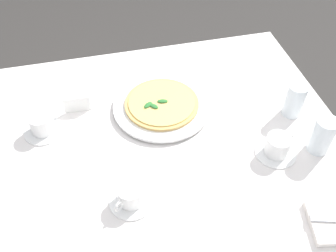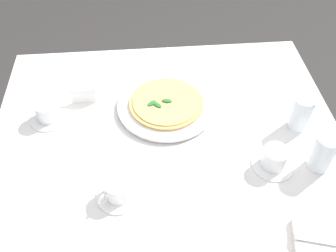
{
  "view_description": "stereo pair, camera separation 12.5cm",
  "coord_description": "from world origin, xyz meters",
  "px_view_note": "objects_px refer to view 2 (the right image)",
  "views": [
    {
      "loc": [
        0.19,
        0.73,
        1.66
      ],
      "look_at": [
        -0.0,
        -0.11,
        0.75
      ],
      "focal_mm": 40.57,
      "sensor_mm": 36.0,
      "label": 1
    },
    {
      "loc": [
        0.07,
        0.75,
        1.66
      ],
      "look_at": [
        -0.0,
        -0.11,
        0.75
      ],
      "focal_mm": 40.57,
      "sensor_mm": 36.0,
      "label": 2
    }
  ],
  "objects_px": {
    "water_glass_center_back": "(322,154)",
    "pizza_plate": "(166,106)",
    "coffee_cup_left_edge": "(275,159)",
    "menu_card": "(84,96)",
    "water_glass_far_right": "(301,115)",
    "pizza": "(166,103)",
    "coffee_cup_far_left": "(118,190)",
    "coffee_cup_back_corner": "(47,112)"
  },
  "relations": [
    {
      "from": "coffee_cup_back_corner",
      "to": "coffee_cup_left_edge",
      "type": "relative_size",
      "value": 1.0
    },
    {
      "from": "pizza",
      "to": "coffee_cup_far_left",
      "type": "height_order",
      "value": "coffee_cup_far_left"
    },
    {
      "from": "pizza",
      "to": "water_glass_far_right",
      "type": "relative_size",
      "value": 2.12
    },
    {
      "from": "coffee_cup_far_left",
      "to": "menu_card",
      "type": "distance_m",
      "value": 0.42
    },
    {
      "from": "pizza_plate",
      "to": "coffee_cup_back_corner",
      "type": "relative_size",
      "value": 2.63
    },
    {
      "from": "pizza_plate",
      "to": "pizza",
      "type": "bearing_deg",
      "value": 18.55
    },
    {
      "from": "coffee_cup_left_edge",
      "to": "menu_card",
      "type": "height_order",
      "value": "coffee_cup_left_edge"
    },
    {
      "from": "coffee_cup_left_edge",
      "to": "menu_card",
      "type": "bearing_deg",
      "value": -29.43
    },
    {
      "from": "pizza",
      "to": "coffee_cup_left_edge",
      "type": "height_order",
      "value": "coffee_cup_left_edge"
    },
    {
      "from": "pizza_plate",
      "to": "coffee_cup_back_corner",
      "type": "bearing_deg",
      "value": 2.3
    },
    {
      "from": "coffee_cup_far_left",
      "to": "coffee_cup_left_edge",
      "type": "relative_size",
      "value": 1.0
    },
    {
      "from": "water_glass_center_back",
      "to": "coffee_cup_left_edge",
      "type": "bearing_deg",
      "value": -5.68
    },
    {
      "from": "coffee_cup_left_edge",
      "to": "water_glass_far_right",
      "type": "distance_m",
      "value": 0.2
    },
    {
      "from": "coffee_cup_left_edge",
      "to": "menu_card",
      "type": "relative_size",
      "value": 1.44
    },
    {
      "from": "water_glass_center_back",
      "to": "pizza_plate",
      "type": "bearing_deg",
      "value": -33.72
    },
    {
      "from": "coffee_cup_far_left",
      "to": "water_glass_far_right",
      "type": "bearing_deg",
      "value": -159.49
    },
    {
      "from": "coffee_cup_left_edge",
      "to": "menu_card",
      "type": "distance_m",
      "value": 0.68
    },
    {
      "from": "coffee_cup_back_corner",
      "to": "water_glass_center_back",
      "type": "relative_size",
      "value": 1.04
    },
    {
      "from": "menu_card",
      "to": "coffee_cup_left_edge",
      "type": "bearing_deg",
      "value": -27.86
    },
    {
      "from": "water_glass_center_back",
      "to": "menu_card",
      "type": "bearing_deg",
      "value": -25.52
    },
    {
      "from": "coffee_cup_far_left",
      "to": "coffee_cup_left_edge",
      "type": "xyz_separation_m",
      "value": [
        -0.47,
        -0.07,
        0.0
      ]
    },
    {
      "from": "coffee_cup_left_edge",
      "to": "water_glass_far_right",
      "type": "height_order",
      "value": "water_glass_far_right"
    },
    {
      "from": "pizza",
      "to": "menu_card",
      "type": "height_order",
      "value": "menu_card"
    },
    {
      "from": "coffee_cup_far_left",
      "to": "menu_card",
      "type": "xyz_separation_m",
      "value": [
        0.12,
        -0.4,
        0.0
      ]
    },
    {
      "from": "pizza",
      "to": "water_glass_center_back",
      "type": "xyz_separation_m",
      "value": [
        -0.44,
        0.29,
        0.03
      ]
    },
    {
      "from": "pizza_plate",
      "to": "coffee_cup_back_corner",
      "type": "xyz_separation_m",
      "value": [
        0.4,
        0.02,
        0.02
      ]
    },
    {
      "from": "coffee_cup_far_left",
      "to": "pizza_plate",
      "type": "bearing_deg",
      "value": -115.5
    },
    {
      "from": "pizza",
      "to": "pizza_plate",
      "type": "bearing_deg",
      "value": -161.45
    },
    {
      "from": "pizza",
      "to": "coffee_cup_back_corner",
      "type": "relative_size",
      "value": 1.99
    },
    {
      "from": "pizza",
      "to": "menu_card",
      "type": "bearing_deg",
      "value": -10.58
    },
    {
      "from": "pizza",
      "to": "coffee_cup_back_corner",
      "type": "height_order",
      "value": "coffee_cup_back_corner"
    },
    {
      "from": "pizza_plate",
      "to": "coffee_cup_left_edge",
      "type": "height_order",
      "value": "coffee_cup_left_edge"
    },
    {
      "from": "pizza_plate",
      "to": "coffee_cup_far_left",
      "type": "height_order",
      "value": "coffee_cup_far_left"
    },
    {
      "from": "coffee_cup_back_corner",
      "to": "menu_card",
      "type": "xyz_separation_m",
      "value": [
        -0.12,
        -0.07,
        -0.0
      ]
    },
    {
      "from": "coffee_cup_left_edge",
      "to": "water_glass_center_back",
      "type": "distance_m",
      "value": 0.14
    },
    {
      "from": "pizza_plate",
      "to": "water_glass_far_right",
      "type": "distance_m",
      "value": 0.45
    },
    {
      "from": "coffee_cup_far_left",
      "to": "menu_card",
      "type": "bearing_deg",
      "value": -73.38
    },
    {
      "from": "pizza",
      "to": "coffee_cup_far_left",
      "type": "relative_size",
      "value": 1.99
    },
    {
      "from": "coffee_cup_far_left",
      "to": "coffee_cup_back_corner",
      "type": "xyz_separation_m",
      "value": [
        0.24,
        -0.33,
        0.0
      ]
    },
    {
      "from": "water_glass_far_right",
      "to": "menu_card",
      "type": "xyz_separation_m",
      "value": [
        0.72,
        -0.18,
        -0.02
      ]
    },
    {
      "from": "water_glass_far_right",
      "to": "coffee_cup_far_left",
      "type": "bearing_deg",
      "value": 20.51
    },
    {
      "from": "pizza_plate",
      "to": "water_glass_far_right",
      "type": "relative_size",
      "value": 2.8
    }
  ]
}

